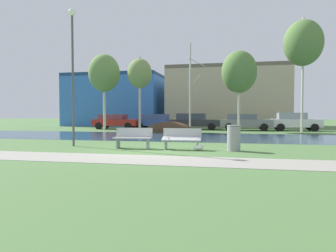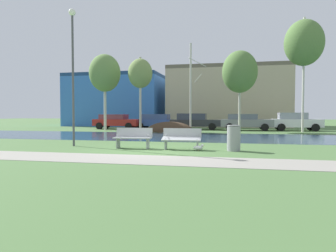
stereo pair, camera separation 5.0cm
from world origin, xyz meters
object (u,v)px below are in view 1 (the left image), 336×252
object	(u,v)px
bench_right	(182,138)
parked_hatch_third_dark	(194,121)
parked_suv_fifth_white	(294,121)
seagull	(199,147)
parked_wagon_fourth_grey	(245,122)
parked_van_nearest_red	(116,121)
trash_bin	(234,138)
parked_sedan_second_blue	(157,121)
bench_left	(133,137)
streetlamp	(73,57)

from	to	relation	value
bench_right	parked_hatch_third_dark	size ratio (longest dim) A/B	0.35
bench_right	parked_suv_fifth_white	bearing A→B (deg)	65.16
seagull	bench_right	bearing A→B (deg)	159.08
parked_wagon_fourth_grey	parked_hatch_third_dark	bearing A→B (deg)	174.52
parked_suv_fifth_white	bench_right	bearing A→B (deg)	-114.84
parked_van_nearest_red	seagull	bearing A→B (deg)	-58.30
parked_van_nearest_red	parked_suv_fifth_white	distance (m)	16.18
parked_suv_fifth_white	parked_wagon_fourth_grey	bearing A→B (deg)	-175.06
parked_van_nearest_red	parked_suv_fifth_white	bearing A→B (deg)	1.29
trash_bin	parked_wagon_fourth_grey	world-z (taller)	parked_wagon_fourth_grey
parked_van_nearest_red	parked_sedan_second_blue	bearing A→B (deg)	12.55
trash_bin	parked_suv_fifth_white	size ratio (longest dim) A/B	0.25
bench_left	parked_hatch_third_dark	xyz separation A→B (m)	(0.68, 15.77, 0.31)
bench_left	streetlamp	bearing A→B (deg)	173.64
seagull	parked_van_nearest_red	size ratio (longest dim) A/B	0.10
trash_bin	parked_van_nearest_red	size ratio (longest dim) A/B	0.23
seagull	parked_sedan_second_blue	distance (m)	17.47
streetlamp	parked_hatch_third_dark	world-z (taller)	streetlamp
bench_right	streetlamp	world-z (taller)	streetlamp
bench_left	parked_sedan_second_blue	distance (m)	16.46
bench_left	trash_bin	size ratio (longest dim) A/B	1.58
seagull	parked_suv_fifth_white	xyz separation A→B (m)	(6.53, 15.98, 0.68)
parked_van_nearest_red	parked_hatch_third_dark	distance (m)	7.50
parked_van_nearest_red	parked_hatch_third_dark	xyz separation A→B (m)	(7.49, 0.44, 0.03)
bench_right	trash_bin	xyz separation A→B (m)	(2.10, -0.04, 0.06)
trash_bin	parked_sedan_second_blue	bearing A→B (deg)	113.76
trash_bin	parked_sedan_second_blue	distance (m)	17.73
streetlamp	parked_suv_fifth_white	size ratio (longest dim) A/B	1.53
trash_bin	parked_suv_fifth_white	xyz separation A→B (m)	(5.17, 15.73, 0.28)
parked_wagon_fourth_grey	parked_suv_fifth_white	xyz separation A→B (m)	(4.15, 0.36, 0.04)
bench_left	bench_right	distance (m)	2.10
streetlamp	parked_van_nearest_red	size ratio (longest dim) A/B	1.41
bench_left	parked_hatch_third_dark	size ratio (longest dim) A/B	0.35
trash_bin	parked_wagon_fourth_grey	xyz separation A→B (m)	(1.01, 15.37, 0.24)
bench_right	parked_van_nearest_red	world-z (taller)	parked_van_nearest_red
bench_right	trash_bin	distance (m)	2.10
parked_hatch_third_dark	parked_suv_fifth_white	world-z (taller)	parked_suv_fifth_white
parked_van_nearest_red	parked_wagon_fourth_grey	world-z (taller)	parked_wagon_fourth_grey
bench_left	bench_right	bearing A→B (deg)	0.00
trash_bin	seagull	world-z (taller)	trash_bin
streetlamp	parked_van_nearest_red	bearing A→B (deg)	104.42
parked_hatch_third_dark	bench_right	bearing A→B (deg)	-84.86
bench_right	bench_left	bearing A→B (deg)	180.00
parked_sedan_second_blue	seagull	bearing A→B (deg)	-70.67
bench_right	parked_suv_fifth_white	xyz separation A→B (m)	(7.26, 15.70, 0.34)
trash_bin	bench_left	bearing A→B (deg)	179.51
parked_van_nearest_red	parked_sedan_second_blue	world-z (taller)	parked_sedan_second_blue
bench_left	trash_bin	xyz separation A→B (m)	(4.19, -0.04, 0.06)
bench_right	seagull	world-z (taller)	bench_right
parked_van_nearest_red	parked_wagon_fourth_grey	size ratio (longest dim) A/B	0.99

